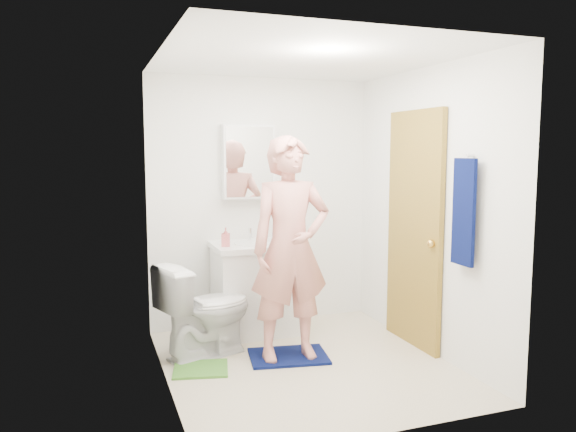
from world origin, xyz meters
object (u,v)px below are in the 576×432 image
object	(u,v)px
vanity_cabinet	(256,290)
towel	(464,212)
medicine_cabinet	(248,162)
man	(290,248)
soap_dispenser	(226,237)
toilet	(206,309)
toothbrush_cup	(278,235)

from	to	relation	value
vanity_cabinet	towel	bearing A→B (deg)	-51.53
vanity_cabinet	towel	size ratio (longest dim) A/B	1.00
towel	medicine_cabinet	bearing A→B (deg)	124.61
medicine_cabinet	man	xyz separation A→B (m)	(0.07, -1.00, -0.68)
man	soap_dispenser	bearing A→B (deg)	118.67
vanity_cabinet	man	distance (m)	0.94
medicine_cabinet	soap_dispenser	distance (m)	0.79
medicine_cabinet	toilet	distance (m)	1.49
towel	man	bearing A→B (deg)	147.40
man	medicine_cabinet	bearing A→B (deg)	94.71
soap_dispenser	vanity_cabinet	bearing A→B (deg)	14.35
toothbrush_cup	man	world-z (taller)	man
towel	soap_dispenser	bearing A→B (deg)	136.42
medicine_cabinet	towel	distance (m)	2.11
medicine_cabinet	vanity_cabinet	bearing A→B (deg)	-90.00
medicine_cabinet	toothbrush_cup	bearing A→B (deg)	-28.99
towel	soap_dispenser	distance (m)	2.07
toothbrush_cup	toilet	bearing A→B (deg)	-146.87
soap_dispenser	toothbrush_cup	bearing A→B (deg)	16.26
vanity_cabinet	man	bearing A→B (deg)	-85.16
vanity_cabinet	towel	distance (m)	2.08
vanity_cabinet	soap_dispenser	world-z (taller)	soap_dispenser
toothbrush_cup	man	distance (m)	0.88
soap_dispenser	medicine_cabinet	bearing A→B (deg)	45.17
vanity_cabinet	toilet	bearing A→B (deg)	-141.49
medicine_cabinet	towel	size ratio (longest dim) A/B	0.87
vanity_cabinet	soap_dispenser	distance (m)	0.62
vanity_cabinet	toothbrush_cup	size ratio (longest dim) A/B	6.76
soap_dispenser	toilet	bearing A→B (deg)	-125.36
medicine_cabinet	man	bearing A→B (deg)	-86.25
toothbrush_cup	medicine_cabinet	bearing A→B (deg)	151.01
towel	toothbrush_cup	distance (m)	1.86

